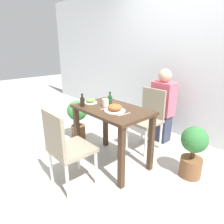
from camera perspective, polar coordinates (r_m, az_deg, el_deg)
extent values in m
plane|color=#B7B2A8|center=(2.79, 0.00, -14.17)|extent=(16.00, 16.00, 0.00)
cube|color=silver|center=(3.51, 18.85, 14.30)|extent=(8.00, 0.05, 2.60)
cube|color=#3D2819|center=(2.46, 0.00, 0.70)|extent=(0.96, 0.61, 0.04)
cube|color=#3D2819|center=(2.79, -9.94, -5.89)|extent=(0.06, 0.06, 0.74)
cube|color=#3D2819|center=(2.18, 2.71, -13.09)|extent=(0.06, 0.06, 0.74)
cube|color=#3D2819|center=(3.06, -1.88, -3.30)|extent=(0.06, 0.06, 0.74)
cube|color=#3D2819|center=(2.52, 11.07, -8.77)|extent=(0.06, 0.06, 0.74)
cube|color=gray|center=(2.24, -11.32, -10.36)|extent=(0.42, 0.42, 0.04)
cube|color=gray|center=(2.06, -16.34, -6.07)|extent=(0.40, 0.04, 0.44)
cylinder|color=white|center=(2.32, -4.60, -15.65)|extent=(0.03, 0.03, 0.42)
cylinder|color=white|center=(2.57, -9.61, -12.10)|extent=(0.03, 0.03, 0.42)
cylinder|color=white|center=(2.16, -12.61, -18.97)|extent=(0.03, 0.03, 0.42)
cylinder|color=white|center=(2.43, -16.99, -14.69)|extent=(0.03, 0.03, 0.42)
cube|color=gray|center=(2.98, 9.24, -2.62)|extent=(0.42, 0.42, 0.04)
cube|color=gray|center=(3.05, 11.76, 2.48)|extent=(0.40, 0.04, 0.44)
cylinder|color=white|center=(3.06, 4.24, -6.56)|extent=(0.03, 0.03, 0.42)
cylinder|color=white|center=(2.85, 9.52, -8.81)|extent=(0.03, 0.03, 0.42)
cylinder|color=white|center=(3.31, 8.59, -4.71)|extent=(0.03, 0.03, 0.42)
cylinder|color=white|center=(3.11, 13.71, -6.61)|extent=(0.03, 0.03, 0.42)
cylinder|color=white|center=(2.34, 0.81, 0.36)|extent=(0.25, 0.25, 0.01)
ellipsoid|color=#A35128|center=(2.33, 0.82, 1.37)|extent=(0.17, 0.17, 0.07)
cylinder|color=white|center=(2.68, -6.13, 2.69)|extent=(0.17, 0.17, 0.01)
ellipsoid|color=olive|center=(2.68, -6.15, 3.35)|extent=(0.12, 0.12, 0.05)
cylinder|color=silver|center=(2.52, -1.87, 2.69)|extent=(0.08, 0.08, 0.09)
cylinder|color=black|center=(2.55, -8.45, 2.84)|extent=(0.06, 0.06, 0.11)
cylinder|color=black|center=(2.53, -8.52, 4.36)|extent=(0.03, 0.03, 0.03)
sphere|color=black|center=(2.52, -8.56, 5.01)|extent=(0.03, 0.03, 0.03)
cylinder|color=#194C23|center=(2.61, -0.58, 3.44)|extent=(0.06, 0.06, 0.11)
cylinder|color=#194C23|center=(2.59, -0.58, 4.94)|extent=(0.03, 0.03, 0.03)
sphere|color=black|center=(2.59, -0.58, 5.57)|extent=(0.03, 0.03, 0.03)
cube|color=silver|center=(2.45, -1.63, 1.13)|extent=(0.01, 0.18, 0.00)
cube|color=silver|center=(2.24, 3.48, -0.65)|extent=(0.02, 0.18, 0.00)
cylinder|color=brown|center=(3.42, -9.54, -5.64)|extent=(0.23, 0.23, 0.23)
cylinder|color=brown|center=(3.36, -9.69, -3.08)|extent=(0.04, 0.04, 0.10)
sphere|color=#387F3D|center=(3.29, -9.89, 0.40)|extent=(0.33, 0.33, 0.33)
cylinder|color=brown|center=(2.66, 21.51, -14.39)|extent=(0.25, 0.25, 0.24)
cylinder|color=brown|center=(2.58, 21.96, -11.27)|extent=(0.05, 0.05, 0.09)
sphere|color=#2D6B33|center=(2.49, 22.52, -7.31)|extent=(0.30, 0.30, 0.30)
cube|color=#2D3347|center=(3.38, 13.74, -4.22)|extent=(0.28, 0.20, 0.45)
cube|color=#DB566B|center=(3.23, 14.40, 3.73)|extent=(0.34, 0.22, 0.52)
sphere|color=tan|center=(3.16, 14.94, 10.04)|extent=(0.20, 0.20, 0.20)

